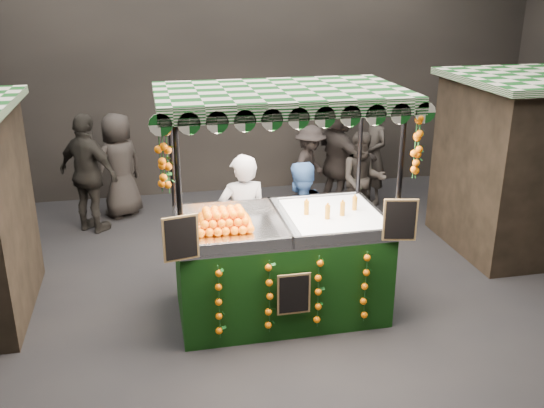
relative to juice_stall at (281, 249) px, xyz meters
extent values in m
plane|color=black|center=(-0.01, -0.25, -0.85)|extent=(12.00, 12.00, 0.00)
cube|color=black|center=(-0.01, 4.75, 1.65)|extent=(12.00, 0.10, 5.00)
cube|color=black|center=(-0.01, 0.04, -0.30)|extent=(2.43, 1.33, 1.11)
cube|color=silver|center=(-0.01, 0.04, 0.28)|extent=(2.43, 1.33, 0.04)
cylinder|color=black|center=(-1.19, -0.59, 0.48)|extent=(0.06, 0.06, 2.65)
cylinder|color=black|center=(1.17, -0.59, 0.48)|extent=(0.06, 0.06, 2.65)
cylinder|color=black|center=(-1.19, 0.67, 0.48)|extent=(0.06, 0.06, 2.65)
cylinder|color=black|center=(1.17, 0.67, 0.48)|extent=(0.06, 0.06, 2.65)
cube|color=#104A15|center=(-0.01, 0.04, 1.85)|extent=(2.71, 1.60, 0.09)
cube|color=silver|center=(0.65, 0.04, 0.34)|extent=(1.08, 1.19, 0.09)
cube|color=black|center=(-1.20, -0.65, 0.53)|extent=(0.37, 0.11, 0.49)
cube|color=black|center=(1.18, -0.65, 0.53)|extent=(0.37, 0.11, 0.49)
cube|color=black|center=(-0.01, -0.66, -0.24)|extent=(0.38, 0.03, 0.49)
imported|color=gray|center=(-0.33, 0.81, 0.06)|extent=(0.70, 0.49, 1.82)
imported|color=navy|center=(0.45, 0.90, -0.03)|extent=(0.97, 0.88, 1.64)
imported|color=#292522|center=(1.91, 2.44, -0.05)|extent=(0.87, 0.73, 1.60)
imported|color=black|center=(-2.41, 3.17, 0.12)|extent=(1.18, 1.08, 1.94)
imported|color=#292322|center=(1.29, 3.40, -0.09)|extent=(1.04, 1.12, 1.52)
imported|color=#292421|center=(-1.96, 3.79, 0.05)|extent=(1.04, 0.99, 1.80)
imported|color=#2A2522|center=(1.85, 3.56, 0.11)|extent=(0.92, 1.86, 1.92)
imported|color=#2A2622|center=(2.50, 3.49, 0.05)|extent=(0.54, 0.72, 1.81)
camera|label=1|loc=(-1.47, -6.35, 2.99)|focal=39.80mm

